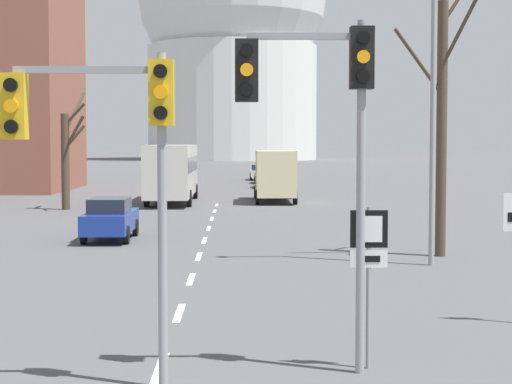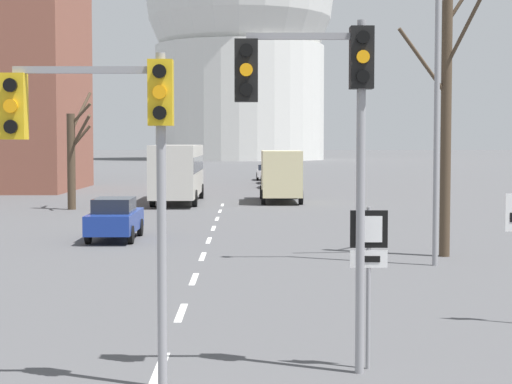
# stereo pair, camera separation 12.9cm
# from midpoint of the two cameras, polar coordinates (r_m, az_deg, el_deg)

# --- Properties ---
(lane_stripe_0) EXTENTS (0.16, 2.00, 0.01)m
(lane_stripe_0) POSITION_cam_midpoint_polar(r_m,az_deg,el_deg) (14.15, -6.69, -11.59)
(lane_stripe_0) COLOR silver
(lane_stripe_0) RESTS_ON ground_plane
(lane_stripe_1) EXTENTS (0.16, 2.00, 0.01)m
(lane_stripe_1) POSITION_cam_midpoint_polar(r_m,az_deg,el_deg) (18.52, -5.34, -8.02)
(lane_stripe_1) COLOR silver
(lane_stripe_1) RESTS_ON ground_plane
(lane_stripe_2) EXTENTS (0.16, 2.00, 0.01)m
(lane_stripe_2) POSITION_cam_midpoint_polar(r_m,az_deg,el_deg) (22.94, -4.52, -5.81)
(lane_stripe_2) COLOR silver
(lane_stripe_2) RESTS_ON ground_plane
(lane_stripe_3) EXTENTS (0.16, 2.00, 0.01)m
(lane_stripe_3) POSITION_cam_midpoint_polar(r_m,az_deg,el_deg) (27.38, -3.97, -4.31)
(lane_stripe_3) COLOR silver
(lane_stripe_3) RESTS_ON ground_plane
(lane_stripe_4) EXTENTS (0.16, 2.00, 0.01)m
(lane_stripe_4) POSITION_cam_midpoint_polar(r_m,az_deg,el_deg) (31.85, -3.58, -3.24)
(lane_stripe_4) COLOR silver
(lane_stripe_4) RESTS_ON ground_plane
(lane_stripe_5) EXTENTS (0.16, 2.00, 0.01)m
(lane_stripe_5) POSITION_cam_midpoint_polar(r_m,az_deg,el_deg) (36.32, -3.28, -2.43)
(lane_stripe_5) COLOR silver
(lane_stripe_5) RESTS_ON ground_plane
(lane_stripe_6) EXTENTS (0.16, 2.00, 0.01)m
(lane_stripe_6) POSITION_cam_midpoint_polar(r_m,az_deg,el_deg) (40.79, -3.05, -1.79)
(lane_stripe_6) COLOR silver
(lane_stripe_6) RESTS_ON ground_plane
(lane_stripe_7) EXTENTS (0.16, 2.00, 0.01)m
(lane_stripe_7) POSITION_cam_midpoint_polar(r_m,az_deg,el_deg) (45.28, -2.86, -1.28)
(lane_stripe_7) COLOR silver
(lane_stripe_7) RESTS_ON ground_plane
(lane_stripe_8) EXTENTS (0.16, 2.00, 0.01)m
(lane_stripe_8) POSITION_cam_midpoint_polar(r_m,az_deg,el_deg) (49.76, -2.71, -0.87)
(lane_stripe_8) COLOR silver
(lane_stripe_8) RESTS_ON ground_plane
(traffic_signal_near_right) EXTENTS (2.15, 0.34, 5.53)m
(traffic_signal_near_right) POSITION_cam_midpoint_polar(r_m,az_deg,el_deg) (13.36, 4.19, 5.70)
(traffic_signal_near_right) COLOR gray
(traffic_signal_near_right) RESTS_ON ground_plane
(traffic_signal_centre_tall) EXTENTS (2.50, 0.34, 4.94)m
(traffic_signal_centre_tall) POSITION_cam_midpoint_polar(r_m,az_deg,el_deg) (12.67, -9.99, 3.81)
(traffic_signal_centre_tall) COLOR gray
(traffic_signal_centre_tall) RESTS_ON ground_plane
(route_sign_post) EXTENTS (0.60, 0.08, 2.61)m
(route_sign_post) POSITION_cam_midpoint_polar(r_m,az_deg,el_deg) (13.82, 7.26, -4.42)
(route_sign_post) COLOR gray
(route_sign_post) RESTS_ON ground_plane
(street_lamp_right) EXTENTS (2.32, 0.36, 9.57)m
(street_lamp_right) POSITION_cam_midpoint_polar(r_m,az_deg,el_deg) (25.71, 10.77, 8.05)
(street_lamp_right) COLOR gray
(street_lamp_right) RESTS_ON ground_plane
(sedan_near_left) EXTENTS (1.73, 4.26, 1.52)m
(sedan_near_left) POSITION_cam_midpoint_polar(r_m,az_deg,el_deg) (82.62, 0.15, 1.35)
(sedan_near_left) COLOR silver
(sedan_near_left) RESTS_ON ground_plane
(sedan_near_right) EXTENTS (1.96, 4.37, 1.49)m
(sedan_near_right) POSITION_cam_midpoint_polar(r_m,az_deg,el_deg) (68.49, 0.78, 0.92)
(sedan_near_right) COLOR #B7B7BC
(sedan_near_right) RESTS_ON ground_plane
(sedan_mid_centre) EXTENTS (1.76, 4.53, 1.44)m
(sedan_mid_centre) POSITION_cam_midpoint_polar(r_m,az_deg,el_deg) (76.09, 0.52, 1.14)
(sedan_mid_centre) COLOR black
(sedan_mid_centre) RESTS_ON ground_plane
(sedan_far_left) EXTENTS (1.71, 4.31, 1.58)m
(sedan_far_left) POSITION_cam_midpoint_polar(r_m,az_deg,el_deg) (32.32, -9.80, -1.74)
(sedan_far_left) COLOR navy
(sedan_far_left) RESTS_ON ground_plane
(city_bus) EXTENTS (2.66, 10.80, 3.48)m
(city_bus) POSITION_cam_midpoint_polar(r_m,az_deg,el_deg) (51.66, -5.68, 1.55)
(city_bus) COLOR beige
(city_bus) RESTS_ON ground_plane
(delivery_truck) EXTENTS (2.44, 7.20, 3.14)m
(delivery_truck) POSITION_cam_midpoint_polar(r_m,az_deg,el_deg) (52.23, 1.19, 1.20)
(delivery_truck) COLOR #333842
(delivery_truck) RESTS_ON ground_plane
(bare_tree_left_near) EXTENTS (1.65, 3.29, 6.45)m
(bare_tree_left_near) POSITION_cam_midpoint_polar(r_m,az_deg,el_deg) (47.28, -12.57, 2.44)
(bare_tree_left_near) COLOR #473828
(bare_tree_left_near) RESTS_ON ground_plane
(bare_tree_right_near) EXTENTS (3.50, 1.90, 10.18)m
(bare_tree_right_near) POSITION_cam_midpoint_polar(r_m,az_deg,el_deg) (27.82, 12.22, 4.93)
(bare_tree_right_near) COLOR #473828
(bare_tree_right_near) RESTS_ON ground_plane
(capitol_dome) EXTENTS (39.63, 39.63, 55.98)m
(capitol_dome) POSITION_cam_midpoint_polar(r_m,az_deg,el_deg) (183.22, -1.61, 10.74)
(capitol_dome) COLOR silver
(capitol_dome) RESTS_ON ground_plane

